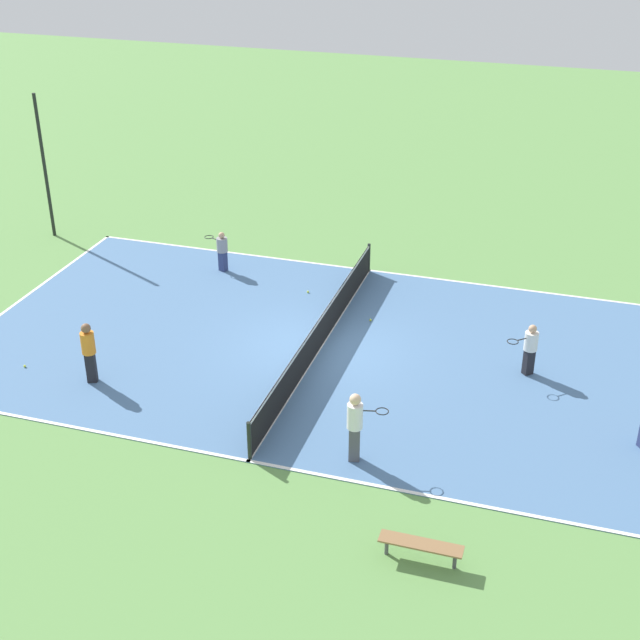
{
  "coord_description": "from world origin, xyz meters",
  "views": [
    {
      "loc": [
        -20.72,
        -6.47,
        12.31
      ],
      "look_at": [
        0.0,
        0.0,
        0.9
      ],
      "focal_mm": 50.0,
      "sensor_mm": 36.0,
      "label": 1
    }
  ],
  "objects": [
    {
      "name": "player_baseline_gray",
      "position": [
        4.03,
        4.63,
        0.78
      ],
      "size": [
        0.66,
        0.99,
        1.36
      ],
      "rotation": [
        0.0,
        0.0,
        1.18
      ],
      "color": "navy",
      "rests_on": "court_surface"
    },
    {
      "name": "player_far_white",
      "position": [
        0.31,
        -5.68,
        0.85
      ],
      "size": [
        0.87,
        0.91,
        1.46
      ],
      "rotation": [
        0.0,
        0.0,
        2.31
      ],
      "color": "black",
      "rests_on": "court_surface"
    },
    {
      "name": "tennis_ball_midcourt",
      "position": [
        3.24,
        1.41,
        0.06
      ],
      "size": [
        0.07,
        0.07,
        0.07
      ],
      "primitive_type": "sphere",
      "color": "#CCE033",
      "rests_on": "court_surface"
    },
    {
      "name": "fence_post_back_right",
      "position": [
        5.09,
        11.7,
        2.57
      ],
      "size": [
        0.12,
        0.12,
        5.15
      ],
      "color": "black",
      "rests_on": "ground_plane"
    },
    {
      "name": "tennis_ball_right_alley",
      "position": [
        1.98,
        -0.95,
        0.06
      ],
      "size": [
        0.07,
        0.07,
        0.07
      ],
      "primitive_type": "sphere",
      "color": "#CCE033",
      "rests_on": "court_surface"
    },
    {
      "name": "ground_plane",
      "position": [
        0.0,
        0.0,
        0.0
      ],
      "size": [
        80.0,
        80.0,
        0.0
      ],
      "primitive_type": "plane",
      "color": "#60934C"
    },
    {
      "name": "court_surface",
      "position": [
        0.0,
        0.0,
        0.01
      ],
      "size": [
        11.07,
        19.64,
        0.02
      ],
      "color": "#4C729E",
      "rests_on": "ground_plane"
    },
    {
      "name": "player_center_orange",
      "position": [
        -3.47,
        5.16,
        1.0
      ],
      "size": [
        0.45,
        0.45,
        1.7
      ],
      "rotation": [
        0.0,
        0.0,
        1.89
      ],
      "color": "black",
      "rests_on": "court_surface"
    },
    {
      "name": "tennis_net",
      "position": [
        0.0,
        0.0,
        0.52
      ],
      "size": [
        10.87,
        0.1,
        0.98
      ],
      "color": "black",
      "rests_on": "court_surface"
    },
    {
      "name": "bench",
      "position": [
        -7.48,
        -4.39,
        0.39
      ],
      "size": [
        0.36,
        1.65,
        0.45
      ],
      "rotation": [
        0.0,
        0.0,
        1.57
      ],
      "color": "olive",
      "rests_on": "ground_plane"
    },
    {
      "name": "player_near_white",
      "position": [
        -4.72,
        -2.3,
        1.04
      ],
      "size": [
        0.54,
        0.98,
        1.76
      ],
      "rotation": [
        0.0,
        0.0,
        4.95
      ],
      "color": "#4C4C51",
      "rests_on": "court_surface"
    },
    {
      "name": "tennis_ball_far_baseline",
      "position": [
        -3.39,
        7.28,
        0.06
      ],
      "size": [
        0.07,
        0.07,
        0.07
      ],
      "primitive_type": "sphere",
      "color": "#CCE033",
      "rests_on": "court_surface"
    }
  ]
}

